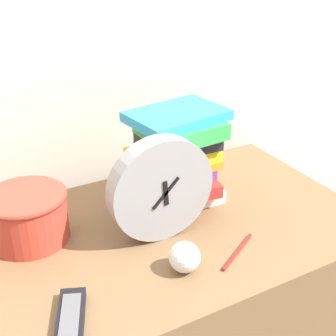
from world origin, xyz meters
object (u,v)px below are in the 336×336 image
at_px(tv_remote, 70,321).
at_px(pen, 237,252).
at_px(crumpled_paper_ball, 185,257).
at_px(desk_clock, 161,189).
at_px(book_stack, 175,158).
at_px(basket, 27,215).

relative_size(tv_remote, pen, 1.23).
distance_m(crumpled_paper_ball, pen, 0.14).
xyz_separation_m(desk_clock, book_stack, (0.11, 0.13, 0.00)).
xyz_separation_m(book_stack, basket, (-0.39, 0.01, -0.06)).
bearing_deg(desk_clock, book_stack, 49.21).
distance_m(book_stack, crumpled_paper_ball, 0.31).
distance_m(desk_clock, tv_remote, 0.36).
height_order(basket, pen, basket).
distance_m(book_stack, tv_remote, 0.51).
xyz_separation_m(desk_clock, basket, (-0.28, 0.14, -0.06)).
height_order(desk_clock, basket, desk_clock).
bearing_deg(pen, crumpled_paper_ball, 177.00).
distance_m(basket, tv_remote, 0.32).
bearing_deg(crumpled_paper_ball, book_stack, 64.47).
bearing_deg(desk_clock, basket, 153.43).
xyz_separation_m(desk_clock, pen, (0.12, -0.15, -0.12)).
xyz_separation_m(tv_remote, crumpled_paper_ball, (0.27, 0.04, 0.02)).
bearing_deg(tv_remote, basket, 89.30).
distance_m(basket, pen, 0.50).
xyz_separation_m(desk_clock, tv_remote, (-0.29, -0.17, -0.12)).
distance_m(basket, crumpled_paper_ball, 0.39).
xyz_separation_m(book_stack, crumpled_paper_ball, (-0.13, -0.27, -0.10)).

